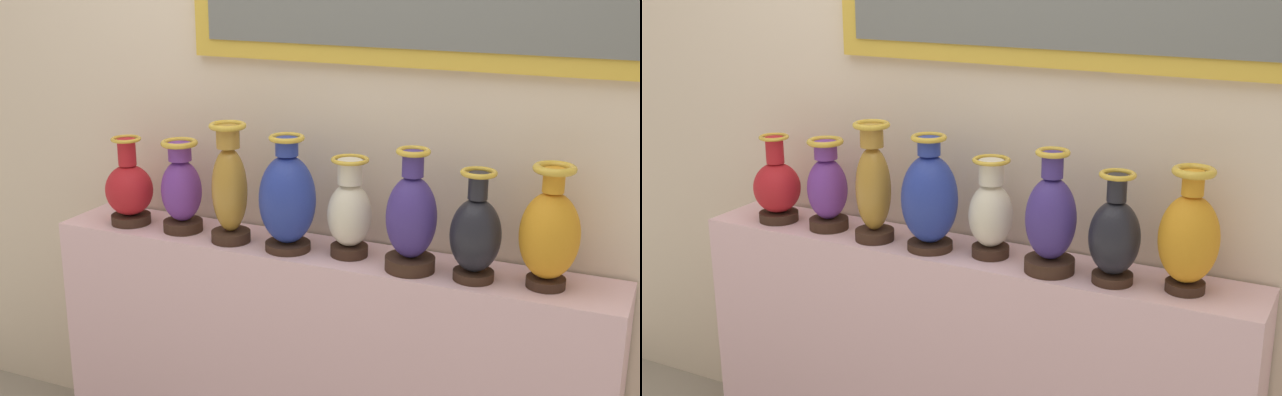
% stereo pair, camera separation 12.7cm
% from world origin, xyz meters
% --- Properties ---
extents(display_shelf, '(1.99, 0.29, 0.90)m').
position_xyz_m(display_shelf, '(0.00, 0.00, 0.45)').
color(display_shelf, beige).
rests_on(display_shelf, ground_plane).
extents(back_wall, '(4.39, 0.14, 2.77)m').
position_xyz_m(back_wall, '(0.01, 0.20, 1.40)').
color(back_wall, beige).
rests_on(back_wall, ground_plane).
extents(vase_crimson, '(0.17, 0.17, 0.32)m').
position_xyz_m(vase_crimson, '(-0.75, -0.03, 1.03)').
color(vase_crimson, '#382319').
rests_on(vase_crimson, display_shelf).
extents(vase_violet, '(0.14, 0.14, 0.33)m').
position_xyz_m(vase_violet, '(-0.53, -0.02, 1.05)').
color(vase_violet, '#382319').
rests_on(vase_violet, display_shelf).
extents(vase_ochre, '(0.14, 0.14, 0.41)m').
position_xyz_m(vase_ochre, '(-0.32, -0.05, 1.09)').
color(vase_ochre, '#382319').
rests_on(vase_ochre, display_shelf).
extents(vase_cobalt, '(0.19, 0.19, 0.39)m').
position_xyz_m(vase_cobalt, '(-0.10, -0.04, 1.07)').
color(vase_cobalt, '#382319').
rests_on(vase_cobalt, display_shelf).
extents(vase_ivory, '(0.15, 0.15, 0.33)m').
position_xyz_m(vase_ivory, '(0.11, -0.01, 1.05)').
color(vase_ivory, '#382319').
rests_on(vase_ivory, display_shelf).
extents(vase_indigo, '(0.16, 0.16, 0.39)m').
position_xyz_m(vase_indigo, '(0.33, -0.05, 1.06)').
color(vase_indigo, '#382319').
rests_on(vase_indigo, display_shelf).
extents(vase_onyx, '(0.16, 0.16, 0.35)m').
position_xyz_m(vase_onyx, '(0.53, -0.04, 1.04)').
color(vase_onyx, '#382319').
rests_on(vase_onyx, display_shelf).
extents(vase_amber, '(0.18, 0.18, 0.38)m').
position_xyz_m(vase_amber, '(0.75, -0.01, 1.07)').
color(vase_amber, '#382319').
rests_on(vase_amber, display_shelf).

